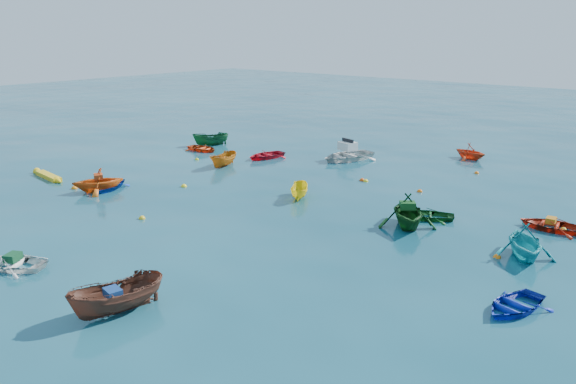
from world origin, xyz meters
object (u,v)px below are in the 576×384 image
Objects in this scene: motorboat_white at (347,160)px; dinghy_blue_se at (514,309)px; dinghy_white_near at (12,267)px; kayak_yellow at (49,178)px; dinghy_blue_sw at (108,189)px.

dinghy_blue_se is at bearing -26.06° from motorboat_white.
dinghy_blue_se is 0.63× the size of motorboat_white.
motorboat_white is at bearing 153.13° from dinghy_white_near.
kayak_yellow is at bearing -151.07° from dinghy_white_near.
dinghy_blue_se reaches higher than kayak_yellow.
kayak_yellow is (-12.46, 8.21, 0.00)m from dinghy_white_near.
dinghy_white_near is 1.05× the size of dinghy_blue_se.
dinghy_blue_se is 0.75× the size of kayak_yellow.
dinghy_blue_se is at bearing -81.24° from kayak_yellow.
dinghy_blue_sw is at bearing -73.30° from kayak_yellow.
motorboat_white reaches higher than kayak_yellow.
dinghy_white_near reaches higher than dinghy_blue_se.
dinghy_white_near is 14.92m from kayak_yellow.
dinghy_white_near reaches higher than kayak_yellow.
dinghy_white_near is 25.23m from motorboat_white.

